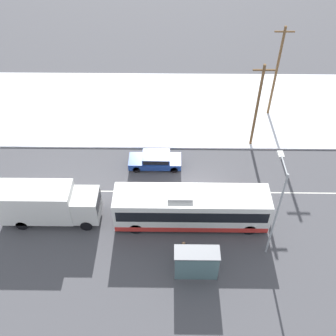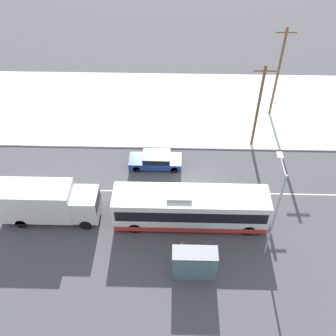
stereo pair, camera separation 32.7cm
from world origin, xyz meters
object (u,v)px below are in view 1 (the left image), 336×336
Objects in this scene: bus_shelter at (197,262)px; city_bus at (191,208)px; pedestrian_at_stop at (183,248)px; streetlamp at (277,202)px; utility_pole_snowlot at (276,72)px; utility_pole_roadside at (257,106)px; sedan_car at (155,160)px; box_truck at (47,203)px.

city_bus is at bearing 92.49° from bus_shelter.
pedestrian_at_stop is 7.10m from streetlamp.
streetlamp is 0.83× the size of utility_pole_snowlot.
utility_pole_roadside is at bearing 62.53° from pedestrian_at_stop.
streetlamp is at bearing 133.90° from sedan_car.
bus_shelter reaches higher than sedan_car.
box_truck is 19.18m from utility_pole_roadside.
utility_pole_roadside reaches higher than pedestrian_at_stop.
streetlamp reaches higher than bus_shelter.
pedestrian_at_stop is at bearing -18.20° from box_truck.
pedestrian_at_stop is 14.50m from utility_pole_roadside.
city_bus reaches higher than pedestrian_at_stop.
utility_pole_roadside is (5.90, 9.32, 2.78)m from city_bus.
streetlamp is at bearing -100.50° from utility_pole_snowlot.
city_bus reaches higher than bus_shelter.
pedestrian_at_stop is 0.20× the size of utility_pole_roadside.
utility_pole_roadside reaches higher than bus_shelter.
streetlamp is (8.20, -8.52, 4.08)m from sedan_car.
sedan_car is at bearing -144.34° from utility_pole_snowlot.
box_truck is at bearing 155.77° from bus_shelter.
utility_pole_snowlot is at bearing 62.78° from pedestrian_at_stop.
sedan_car is at bearing 105.74° from bus_shelter.
sedan_car is at bearing 37.79° from box_truck.
bus_shelter is 0.36× the size of utility_pole_roadside.
city_bus is 6.66m from streetlamp.
bus_shelter is 6.48m from streetlamp.
utility_pole_snowlot is (11.28, 8.09, 4.09)m from sedan_car.
utility_pole_snowlot reaches higher than streetlamp.
box_truck reaches higher than bus_shelter.
bus_shelter reaches higher than pedestrian_at_stop.
streetlamp is (5.92, 0.89, 3.81)m from pedestrian_at_stop.
pedestrian_at_stop is 0.21× the size of streetlamp.
utility_pole_roadside reaches higher than streetlamp.
city_bus is 7.02× the size of pedestrian_at_stop.
sedan_car is 0.55× the size of utility_pole_roadside.
box_truck is 0.81× the size of utility_pole_snowlot.
utility_pole_snowlot is at bearing 59.59° from city_bus.
utility_pole_snowlot reaches higher than box_truck.
city_bus reaches higher than sedan_car.
streetlamp is 0.93× the size of utility_pole_roadside.
bus_shelter is at bearing -113.18° from utility_pole_snowlot.
utility_pole_roadside is (6.52, 12.53, 3.31)m from pedestrian_at_stop.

